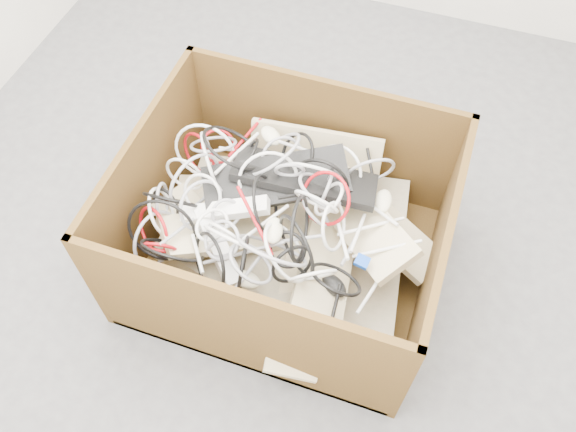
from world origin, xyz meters
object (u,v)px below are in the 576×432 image
(vga_plug, at_px, (362,261))
(power_strip_left, at_px, (225,210))
(cardboard_box, at_px, (283,242))
(power_strip_right, at_px, (218,246))

(vga_plug, bearing_deg, power_strip_left, -177.38)
(cardboard_box, xyz_separation_m, power_strip_left, (-0.18, -0.08, 0.23))
(power_strip_left, distance_m, power_strip_right, 0.12)
(cardboard_box, relative_size, power_strip_left, 3.49)
(power_strip_right, bearing_deg, cardboard_box, 95.12)
(cardboard_box, relative_size, vga_plug, 23.92)
(cardboard_box, xyz_separation_m, power_strip_right, (-0.16, -0.19, 0.18))
(cardboard_box, height_order, power_strip_right, cardboard_box)
(cardboard_box, bearing_deg, power_strip_right, -129.73)
(power_strip_right, xyz_separation_m, vga_plug, (0.47, 0.08, 0.04))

